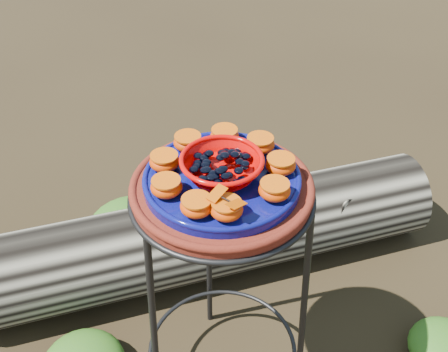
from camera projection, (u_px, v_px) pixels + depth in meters
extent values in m
cylinder|color=#4C1309|center=(222.00, 190.00, 1.19)|extent=(0.39, 0.39, 0.03)
cylinder|color=#050D41|center=(222.00, 180.00, 1.18)|extent=(0.33, 0.33, 0.02)
ellipsoid|color=red|center=(226.00, 209.00, 1.06)|extent=(0.06, 0.06, 0.04)
ellipsoid|color=red|center=(275.00, 190.00, 1.11)|extent=(0.06, 0.06, 0.04)
ellipsoid|color=red|center=(281.00, 165.00, 1.17)|extent=(0.06, 0.06, 0.04)
ellipsoid|color=red|center=(260.00, 144.00, 1.23)|extent=(0.06, 0.06, 0.04)
ellipsoid|color=red|center=(225.00, 136.00, 1.26)|extent=(0.06, 0.06, 0.04)
ellipsoid|color=red|center=(188.00, 142.00, 1.24)|extent=(0.06, 0.06, 0.04)
ellipsoid|color=red|center=(165.00, 162.00, 1.18)|extent=(0.06, 0.06, 0.04)
ellipsoid|color=red|center=(166.00, 187.00, 1.12)|extent=(0.06, 0.06, 0.04)
ellipsoid|color=red|center=(197.00, 206.00, 1.07)|extent=(0.06, 0.06, 0.04)
ellipsoid|color=#2B5B1B|center=(445.00, 347.00, 1.66)|extent=(0.21, 0.21, 0.11)
ellipsoid|color=#2B5B1B|center=(132.00, 227.00, 2.02)|extent=(0.32, 0.32, 0.16)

